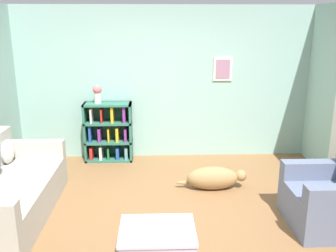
{
  "coord_description": "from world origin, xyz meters",
  "views": [
    {
      "loc": [
        -0.17,
        -4.16,
        2.32
      ],
      "look_at": [
        0.0,
        0.4,
        1.05
      ],
      "focal_mm": 40.0,
      "sensor_mm": 36.0,
      "label": 1
    }
  ],
  "objects": [
    {
      "name": "ground_plane",
      "position": [
        0.0,
        0.0,
        0.0
      ],
      "size": [
        14.0,
        14.0,
        0.0
      ],
      "primitive_type": "plane",
      "color": "brown"
    },
    {
      "name": "wall_back",
      "position": [
        0.0,
        2.25,
        1.3
      ],
      "size": [
        5.6,
        0.13,
        2.6
      ],
      "color": "#93BCB2",
      "rests_on": "ground_plane"
    },
    {
      "name": "couch",
      "position": [
        -2.01,
        0.06,
        0.32
      ],
      "size": [
        0.92,
        2.07,
        0.88
      ],
      "color": "#ADA89E",
      "rests_on": "ground_plane"
    },
    {
      "name": "bookshelf",
      "position": [
        -0.96,
        2.03,
        0.49
      ],
      "size": [
        0.8,
        0.34,
        1.01
      ],
      "color": "#2D6B56",
      "rests_on": "ground_plane"
    },
    {
      "name": "recliner_chair",
      "position": [
        1.91,
        -0.27,
        0.36
      ],
      "size": [
        0.89,
        0.92,
        1.04
      ],
      "color": "slate",
      "rests_on": "ground_plane"
    },
    {
      "name": "coffee_table",
      "position": [
        -0.15,
        -1.06,
        0.25
      ],
      "size": [
        0.71,
        0.57,
        0.46
      ],
      "color": "#BCB2D1",
      "rests_on": "ground_plane"
    },
    {
      "name": "dog",
      "position": [
        0.67,
        0.77,
        0.17
      ],
      "size": [
        1.01,
        0.3,
        0.33
      ],
      "color": "#9E7A4C",
      "rests_on": "ground_plane"
    },
    {
      "name": "vase",
      "position": [
        -1.12,
        2.01,
        1.18
      ],
      "size": [
        0.15,
        0.15,
        0.31
      ],
      "color": "silver",
      "rests_on": "bookshelf"
    }
  ]
}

